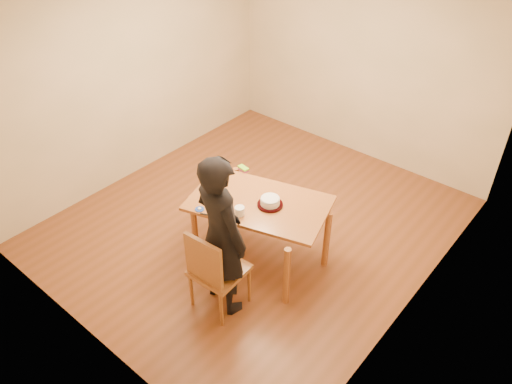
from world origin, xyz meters
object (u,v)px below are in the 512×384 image
Objects in this scene: dining_chair at (219,270)px; cake_plate at (270,205)px; cake at (270,201)px; person at (221,236)px; dining_table at (259,203)px.

cake_plate is at bearing 88.15° from dining_chair.
person reaches higher than cake.
dining_table is at bearing -169.07° from cake.
cake is (-0.02, 0.80, 0.35)m from dining_chair.
dining_table is 0.84m from dining_chair.
dining_table is at bearing -169.07° from cake_plate.
person is at bearing -88.13° from cake_plate.
cake_plate is 0.04m from cake.
cake_plate reaches higher than dining_table.
dining_table is at bearing -67.77° from person.
dining_table is at bearing 97.35° from dining_chair.
dining_table is 0.13m from cake_plate.
cake_plate is 1.33× the size of cake.
person reaches higher than cake_plate.
cake is at bearing -5.44° from dining_table.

